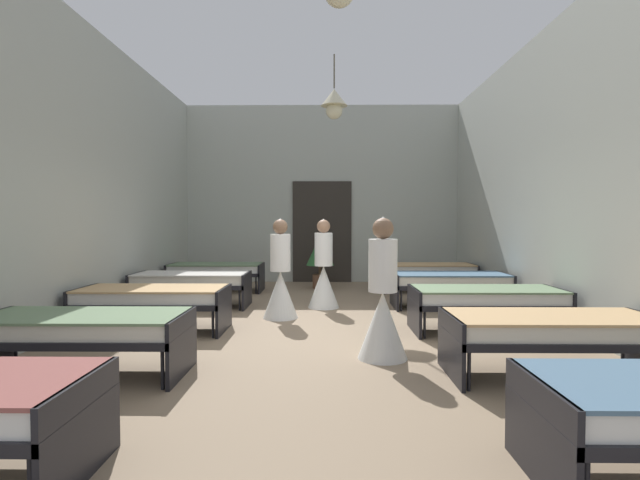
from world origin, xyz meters
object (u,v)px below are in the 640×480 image
at_px(bed_right_row_2, 486,298).
at_px(nurse_near_aisle, 324,276).
at_px(bed_left_row_1, 82,329).
at_px(bed_right_row_4, 427,270).
at_px(nurse_far_aisle, 383,308).
at_px(bed_right_row_1, 553,330).
at_px(bed_left_row_3, 192,281).
at_px(bed_left_row_2, 153,298).
at_px(bed_left_row_4, 216,270).
at_px(potted_plant, 320,254).
at_px(bed_right_row_3, 450,281).
at_px(nurse_mid_aisle, 280,283).

bearing_deg(bed_right_row_2, nurse_near_aisle, 140.70).
distance_m(bed_left_row_1, bed_right_row_2, 4.69).
bearing_deg(bed_right_row_4, nurse_far_aisle, -107.32).
height_order(bed_right_row_1, bed_left_row_3, same).
distance_m(bed_left_row_2, bed_left_row_4, 3.57).
height_order(bed_right_row_1, nurse_near_aisle, nurse_near_aisle).
xyz_separation_m(bed_right_row_1, potted_plant, (-2.20, 5.83, 0.30)).
distance_m(bed_left_row_3, bed_right_row_4, 4.69).
xyz_separation_m(bed_left_row_2, potted_plant, (2.13, 4.05, 0.30)).
height_order(bed_right_row_3, nurse_near_aisle, nurse_near_aisle).
bearing_deg(potted_plant, bed_right_row_1, -69.29).
distance_m(bed_left_row_4, potted_plant, 2.21).
relative_size(bed_right_row_2, nurse_far_aisle, 1.28).
distance_m(nurse_mid_aisle, potted_plant, 3.23).
bearing_deg(nurse_far_aisle, potted_plant, -103.41).
distance_m(bed_right_row_1, nurse_mid_aisle, 3.83).
xyz_separation_m(bed_right_row_4, nurse_near_aisle, (-2.12, -1.83, 0.09)).
height_order(bed_left_row_2, bed_right_row_4, same).
bearing_deg(bed_left_row_3, bed_left_row_1, -90.00).
xyz_separation_m(bed_right_row_3, potted_plant, (-2.20, 2.26, 0.30)).
height_order(bed_right_row_3, nurse_mid_aisle, nurse_mid_aisle).
bearing_deg(bed_right_row_1, bed_left_row_4, 129.04).
bearing_deg(potted_plant, bed_left_row_3, -133.33).
distance_m(bed_right_row_1, bed_left_row_2, 4.69).
relative_size(bed_right_row_1, potted_plant, 1.68).
bearing_deg(bed_right_row_4, bed_left_row_3, -157.65).
height_order(bed_left_row_2, nurse_far_aisle, nurse_far_aisle).
distance_m(bed_left_row_3, bed_left_row_4, 1.78).
distance_m(bed_right_row_3, bed_left_row_4, 4.69).
height_order(bed_right_row_2, nurse_mid_aisle, nurse_mid_aisle).
relative_size(bed_right_row_4, potted_plant, 1.68).
bearing_deg(bed_right_row_4, bed_left_row_4, 180.00).
bearing_deg(bed_left_row_1, bed_right_row_3, 39.43).
bearing_deg(bed_right_row_2, nurse_far_aisle, -141.16).
bearing_deg(nurse_far_aisle, bed_right_row_3, -137.71).
relative_size(bed_left_row_4, nurse_near_aisle, 1.28).
height_order(bed_right_row_1, nurse_far_aisle, nurse_far_aisle).
bearing_deg(bed_left_row_3, bed_right_row_3, 0.00).
bearing_deg(potted_plant, bed_right_row_4, -12.27).
distance_m(bed_left_row_3, nurse_near_aisle, 2.22).
xyz_separation_m(bed_right_row_2, bed_left_row_4, (-4.34, 3.57, 0.00)).
xyz_separation_m(bed_right_row_1, bed_right_row_4, (0.00, 5.35, 0.00)).
xyz_separation_m(nurse_far_aisle, potted_plant, (-0.72, 5.24, 0.20)).
bearing_deg(nurse_far_aisle, bed_left_row_1, -9.57).
bearing_deg(potted_plant, bed_left_row_2, -117.82).
relative_size(bed_left_row_3, bed_right_row_4, 1.00).
height_order(bed_right_row_1, nurse_mid_aisle, nurse_mid_aisle).
bearing_deg(bed_right_row_2, potted_plant, 118.57).
xyz_separation_m(bed_left_row_1, nurse_near_aisle, (2.22, 3.52, 0.09)).
bearing_deg(bed_left_row_3, bed_left_row_2, -90.00).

